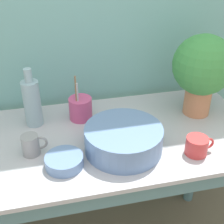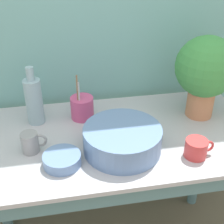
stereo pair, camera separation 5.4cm
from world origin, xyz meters
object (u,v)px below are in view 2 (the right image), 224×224
bowl_small_blue (62,160)px  mug_grey (31,142)px  potted_plant (206,70)px  bottle_tall (34,100)px  utensil_cup (82,107)px  bowl_wash_large (122,139)px  mug_red (196,148)px

bowl_small_blue → mug_grey: bearing=138.9°
potted_plant → bowl_small_blue: 0.75m
potted_plant → bottle_tall: bearing=174.4°
potted_plant → bowl_small_blue: potted_plant is taller
utensil_cup → bowl_wash_large: bearing=-64.0°
utensil_cup → bowl_small_blue: bearing=-108.8°
potted_plant → bowl_small_blue: (-0.67, -0.25, -0.21)m
mug_red → utensil_cup: utensil_cup is taller
bowl_wash_large → bowl_small_blue: 0.25m
potted_plant → bowl_wash_large: size_ratio=1.23×
bottle_tall → utensil_cup: bearing=-0.1°
potted_plant → bowl_wash_large: 0.51m
bowl_wash_large → bottle_tall: 0.45m
utensil_cup → mug_red: bearing=-41.6°
bowl_wash_large → mug_grey: 0.37m
mug_red → mug_grey: 0.67m
potted_plant → utensil_cup: 0.59m
potted_plant → bottle_tall: 0.79m
potted_plant → mug_grey: size_ratio=3.75×
mug_red → bowl_small_blue: mug_red is taller
mug_grey → bowl_small_blue: 0.16m
bowl_small_blue → bowl_wash_large: bearing=10.9°
potted_plant → mug_grey: bearing=-169.5°
bottle_tall → mug_grey: 0.23m
mug_grey → bowl_wash_large: bearing=-8.7°
bottle_tall → mug_grey: size_ratio=2.66×
bowl_wash_large → mug_grey: size_ratio=3.05×
bowl_wash_large → bottle_tall: bottle_tall is taller
mug_red → utensil_cup: (-0.42, 0.37, 0.02)m
mug_red → utensil_cup: bearing=138.4°
mug_red → bowl_small_blue: size_ratio=0.82×
potted_plant → utensil_cup: potted_plant is taller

